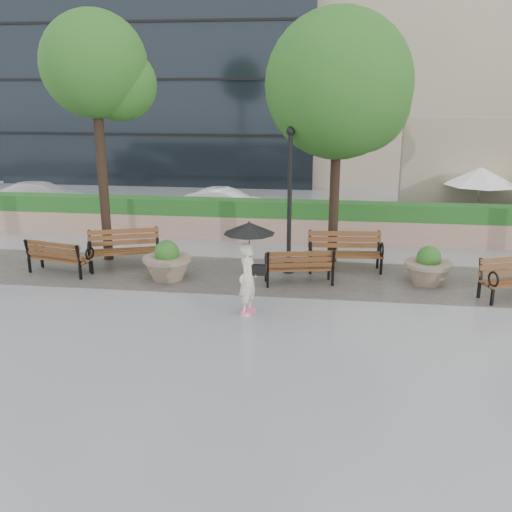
# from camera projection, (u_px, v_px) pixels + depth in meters

# --- Properties ---
(ground) EXTENTS (100.00, 100.00, 0.00)m
(ground) POSITION_uv_depth(u_px,v_px,m) (239.00, 317.00, 12.87)
(ground) COLOR gray
(ground) RESTS_ON ground
(cobble_strip) EXTENTS (28.00, 3.20, 0.01)m
(cobble_strip) POSITION_uv_depth(u_px,v_px,m) (256.00, 276.00, 15.72)
(cobble_strip) COLOR #383330
(cobble_strip) RESTS_ON ground
(hedge_wall) EXTENTS (24.00, 0.80, 1.35)m
(hedge_wall) POSITION_uv_depth(u_px,v_px,m) (272.00, 220.00, 19.33)
(hedge_wall) COLOR tan
(hedge_wall) RESTS_ON ground
(asphalt_street) EXTENTS (40.00, 7.00, 0.00)m
(asphalt_street) POSITION_uv_depth(u_px,v_px,m) (282.00, 215.00, 23.32)
(asphalt_street) COLOR black
(asphalt_street) RESTS_ON ground
(bench_0) EXTENTS (1.91, 1.10, 0.97)m
(bench_0) POSITION_uv_depth(u_px,v_px,m) (60.00, 264.00, 15.83)
(bench_0) COLOR brown
(bench_0) RESTS_ON ground
(bench_1) EXTENTS (2.14, 1.42, 1.08)m
(bench_1) POSITION_uv_depth(u_px,v_px,m) (125.00, 257.00, 16.37)
(bench_1) COLOR brown
(bench_1) RESTS_ON ground
(bench_2) EXTENTS (1.90, 1.07, 0.96)m
(bench_2) POSITION_uv_depth(u_px,v_px,m) (299.00, 274.00, 15.00)
(bench_2) COLOR brown
(bench_2) RESTS_ON ground
(bench_3) EXTENTS (2.12, 1.01, 1.10)m
(bench_3) POSITION_uv_depth(u_px,v_px,m) (345.00, 260.00, 16.03)
(bench_3) COLOR brown
(bench_3) RESTS_ON ground
(planter_left) EXTENTS (1.29, 1.29, 1.08)m
(planter_left) POSITION_uv_depth(u_px,v_px,m) (167.00, 264.00, 15.34)
(planter_left) COLOR #7F6B56
(planter_left) RESTS_ON ground
(planter_right) EXTENTS (1.23, 1.23, 1.03)m
(planter_right) POSITION_uv_depth(u_px,v_px,m) (428.00, 269.00, 14.98)
(planter_right) COLOR #7F6B56
(planter_right) RESTS_ON ground
(lamppost) EXTENTS (0.28, 0.28, 4.02)m
(lamppost) POSITION_uv_depth(u_px,v_px,m) (289.00, 211.00, 15.48)
(lamppost) COLOR black
(lamppost) RESTS_ON ground
(tree_0) EXTENTS (3.09, 2.93, 7.07)m
(tree_0) POSITION_uv_depth(u_px,v_px,m) (101.00, 71.00, 15.76)
(tree_0) COLOR black
(tree_0) RESTS_ON ground
(tree_1) EXTENTS (4.07, 4.07, 7.10)m
(tree_1) POSITION_uv_depth(u_px,v_px,m) (344.00, 89.00, 15.65)
(tree_1) COLOR black
(tree_1) RESTS_ON ground
(patio_umb_white) EXTENTS (2.50, 2.50, 2.30)m
(patio_umb_white) POSITION_uv_depth(u_px,v_px,m) (480.00, 177.00, 20.01)
(patio_umb_white) COLOR black
(patio_umb_white) RESTS_ON ground
(car_left) EXTENTS (4.48, 2.36, 1.24)m
(car_left) POSITION_uv_depth(u_px,v_px,m) (43.00, 197.00, 23.72)
(car_left) COLOR silver
(car_left) RESTS_ON ground
(car_right) EXTENTS (3.73, 1.60, 1.20)m
(car_right) POSITION_uv_depth(u_px,v_px,m) (226.00, 204.00, 22.39)
(car_right) COLOR silver
(car_right) RESTS_ON ground
(pedestrian) EXTENTS (1.16, 1.16, 2.13)m
(pedestrian) POSITION_uv_depth(u_px,v_px,m) (249.00, 259.00, 12.77)
(pedestrian) COLOR beige
(pedestrian) RESTS_ON ground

